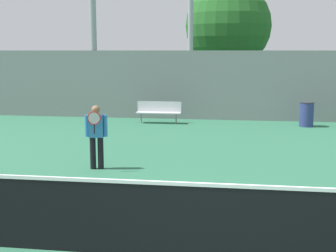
% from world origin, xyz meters
% --- Properties ---
extents(tennis_net, '(12.10, 0.09, 1.08)m').
position_xyz_m(tennis_net, '(0.00, 0.00, 0.55)').
color(tennis_net, black).
rests_on(tennis_net, ground_plane).
extents(tennis_player, '(0.53, 0.43, 1.53)m').
position_xyz_m(tennis_player, '(-3.09, 4.57, 0.86)').
color(tennis_player, black).
rests_on(tennis_player, ground_plane).
extents(bench_courtside_far, '(1.73, 0.40, 0.83)m').
position_xyz_m(bench_courtside_far, '(-2.80, 11.89, 0.51)').
color(bench_courtside_far, silver).
rests_on(bench_courtside_far, ground_plane).
extents(light_pole_far_right, '(0.90, 0.60, 8.32)m').
position_xyz_m(light_pole_far_right, '(-5.82, 13.30, 4.83)').
color(light_pole_far_right, '#939399').
rests_on(light_pole_far_right, ground_plane).
extents(trash_bin, '(0.54, 0.54, 0.93)m').
position_xyz_m(trash_bin, '(2.79, 11.84, 0.47)').
color(trash_bin, navy).
rests_on(trash_bin, ground_plane).
extents(back_fence, '(34.27, 0.06, 2.81)m').
position_xyz_m(back_fence, '(0.00, 13.08, 1.40)').
color(back_fence, gray).
rests_on(back_fence, ground_plane).
extents(tree_green_broad, '(4.11, 4.11, 6.04)m').
position_xyz_m(tree_green_broad, '(-0.29, 17.10, 3.97)').
color(tree_green_broad, brown).
rests_on(tree_green_broad, ground_plane).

